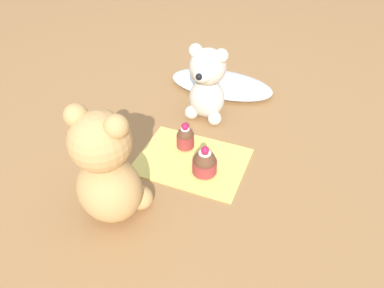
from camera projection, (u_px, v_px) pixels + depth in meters
The scene contains 7 objects.
ground_plane at pixel (192, 161), 0.93m from camera, with size 4.00×4.00×0.00m, color #9E7042.
knitted_placemat at pixel (192, 160), 0.93m from camera, with size 0.26×0.20×0.01m, color #E0D166.
tulle_cloth at pixel (221, 84), 1.18m from camera, with size 0.33×0.16×0.04m, color white.
teddy_bear_cream at pixel (207, 83), 1.01m from camera, with size 0.11×0.12×0.21m.
teddy_bear_tan at pixel (107, 170), 0.72m from camera, with size 0.14×0.14×0.27m.
cupcake_near_cream_bear at pixel (185, 137), 0.95m from camera, with size 0.04×0.04×0.07m.
cupcake_near_tan_bear at pixel (205, 163), 0.88m from camera, with size 0.06×0.06×0.08m.
Camera 1 is at (0.26, -0.63, 0.63)m, focal length 35.00 mm.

